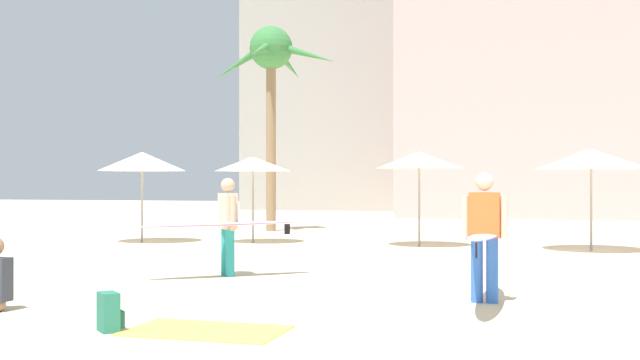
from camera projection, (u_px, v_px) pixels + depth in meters
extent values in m
cylinder|color=#896B4C|center=(271.00, 139.00, 25.86)|extent=(0.33, 0.33, 6.13)
sphere|color=#387A3D|center=(271.00, 48.00, 25.87)|extent=(1.44, 1.44, 1.44)
cone|color=#387A3D|center=(307.00, 54.00, 25.36)|extent=(2.05, 0.60, 0.91)
cone|color=#387A3D|center=(288.00, 64.00, 27.07)|extent=(0.61, 2.02, 1.03)
cone|color=#387A3D|center=(238.00, 64.00, 26.37)|extent=(1.97, 0.61, 1.21)
cone|color=#387A3D|center=(260.00, 50.00, 24.58)|extent=(0.42, 2.04, 0.91)
cylinder|color=gray|center=(253.00, 200.00, 20.64)|extent=(0.06, 0.06, 2.30)
cone|color=beige|center=(253.00, 164.00, 20.64)|extent=(2.05, 2.05, 0.39)
cylinder|color=gray|center=(419.00, 199.00, 19.53)|extent=(0.06, 0.06, 2.39)
cone|color=beige|center=(419.00, 160.00, 19.53)|extent=(2.19, 2.19, 0.42)
cylinder|color=gray|center=(591.00, 200.00, 18.10)|extent=(0.06, 0.06, 2.40)
cone|color=white|center=(591.00, 159.00, 18.10)|extent=(2.55, 2.55, 0.47)
cylinder|color=gray|center=(142.00, 197.00, 20.86)|extent=(0.06, 0.06, 2.44)
cone|color=white|center=(142.00, 161.00, 20.87)|extent=(2.34, 2.34, 0.51)
cube|color=#F4CC4C|center=(206.00, 331.00, 8.28)|extent=(1.70, 1.07, 0.01)
cube|color=#266C5B|center=(108.00, 312.00, 8.26)|extent=(0.34, 0.34, 0.42)
cube|color=#1E5748|center=(120.00, 319.00, 8.32)|extent=(0.19, 0.19, 0.18)
cylinder|color=blue|center=(477.00, 270.00, 10.30)|extent=(0.16, 0.16, 0.87)
cylinder|color=blue|center=(492.00, 270.00, 10.25)|extent=(0.16, 0.16, 0.87)
cube|color=orange|center=(484.00, 215.00, 10.28)|extent=(0.40, 0.22, 0.60)
sphere|color=beige|center=(484.00, 182.00, 10.28)|extent=(0.24, 0.24, 0.24)
cylinder|color=beige|center=(465.00, 217.00, 10.35)|extent=(0.10, 0.10, 0.57)
cylinder|color=beige|center=(504.00, 218.00, 10.21)|extent=(0.10, 0.10, 0.57)
ellipsoid|color=beige|center=(483.00, 236.00, 9.99)|extent=(0.38, 3.11, 0.16)
ellipsoid|color=#5A2EB7|center=(483.00, 236.00, 9.99)|extent=(0.40, 3.12, 0.13)
cube|color=black|center=(476.00, 250.00, 8.79)|extent=(0.02, 0.11, 0.18)
cylinder|color=teal|center=(230.00, 253.00, 13.16)|extent=(0.23, 0.23, 0.81)
cylinder|color=teal|center=(226.00, 252.00, 13.34)|extent=(0.23, 0.23, 0.81)
cube|color=beige|center=(228.00, 211.00, 13.25)|extent=(0.43, 0.44, 0.61)
sphere|color=#D1A889|center=(228.00, 185.00, 13.25)|extent=(0.34, 0.34, 0.24)
cylinder|color=#D1A889|center=(233.00, 213.00, 13.03)|extent=(0.14, 0.14, 0.58)
cylinder|color=#D1A889|center=(223.00, 213.00, 13.47)|extent=(0.14, 0.14, 0.58)
ellipsoid|color=#B2B2B7|center=(221.00, 224.00, 12.96)|extent=(2.55, 2.03, 0.10)
ellipsoid|color=#A53578|center=(221.00, 224.00, 12.96)|extent=(2.57, 2.05, 0.07)
cube|color=black|center=(287.00, 229.00, 13.40)|extent=(0.09, 0.07, 0.18)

